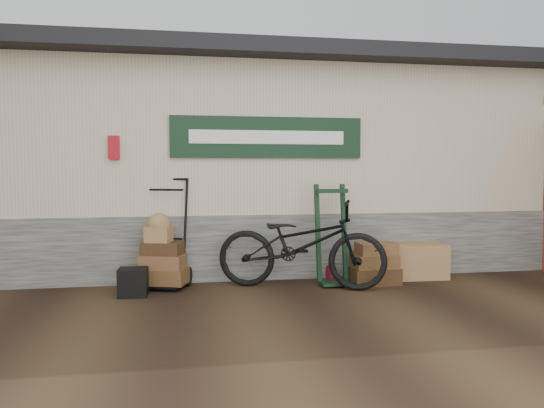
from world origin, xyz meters
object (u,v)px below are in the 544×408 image
(green_barrow, at_px, (332,235))
(suitcase_stack, at_px, (374,263))
(porter_trolley, at_px, (167,231))
(wicker_hamper, at_px, (418,261))
(black_trunk, at_px, (133,282))
(bicycle, at_px, (301,239))

(green_barrow, distance_m, suitcase_stack, 0.68)
(porter_trolley, relative_size, green_barrow, 1.09)
(green_barrow, height_order, suitcase_stack, green_barrow)
(wicker_hamper, height_order, black_trunk, wicker_hamper)
(suitcase_stack, distance_m, bicycle, 1.07)
(black_trunk, bearing_deg, bicycle, 1.95)
(black_trunk, distance_m, bicycle, 2.14)
(suitcase_stack, distance_m, wicker_hamper, 0.80)
(suitcase_stack, height_order, wicker_hamper, suitcase_stack)
(wicker_hamper, relative_size, bicycle, 0.34)
(porter_trolley, bearing_deg, suitcase_stack, 10.79)
(suitcase_stack, bearing_deg, green_barrow, 171.11)
(black_trunk, relative_size, bicycle, 0.16)
(suitcase_stack, relative_size, black_trunk, 1.87)
(green_barrow, height_order, bicycle, green_barrow)
(suitcase_stack, bearing_deg, porter_trolley, 172.74)
(suitcase_stack, height_order, black_trunk, suitcase_stack)
(porter_trolley, bearing_deg, bicycle, 4.00)
(bicycle, bearing_deg, black_trunk, 111.93)
(wicker_hamper, bearing_deg, suitcase_stack, -159.65)
(porter_trolley, bearing_deg, wicker_hamper, 16.95)
(porter_trolley, height_order, black_trunk, porter_trolley)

